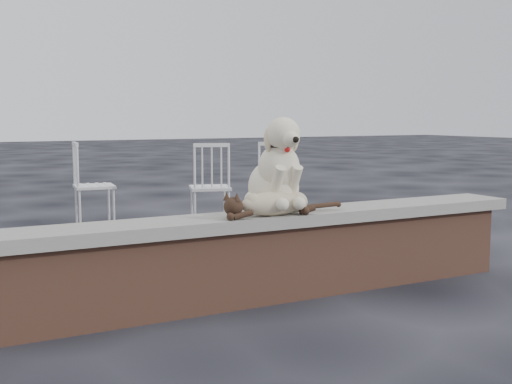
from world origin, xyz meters
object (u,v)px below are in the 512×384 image
chair_c (210,186)px  chair_d (275,186)px  chair_e (94,185)px  dog (274,164)px  cat (274,202)px

chair_c → chair_d: bearing=167.1°
chair_e → chair_c: bearing=-118.0°
chair_e → chair_c: size_ratio=1.00×
chair_e → dog: bearing=-167.1°
chair_e → chair_d: (1.68, -1.09, 0.00)m
chair_e → chair_d: bearing=-116.5°
cat → dog: bearing=64.5°
chair_d → chair_c: size_ratio=1.00×
dog → chair_d: (1.30, 2.27, -0.43)m
chair_d → chair_c: bearing=-179.4°
chair_e → cat: bearing=-168.7°
dog → chair_d: dog is taller
chair_d → dog: bearing=-89.0°
chair_e → chair_d: same height
cat → chair_c: bearing=77.0°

